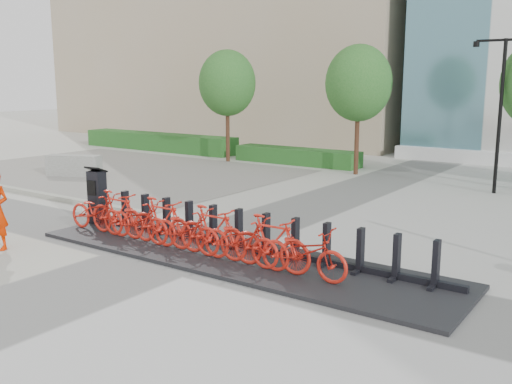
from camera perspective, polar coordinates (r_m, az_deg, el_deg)
The scene contains 21 objects.
ground at distance 12.58m, azimuth -7.72°, elevation -5.94°, with size 120.00×120.00×0.00m, color #ACACAC.
gravel_patch at distance 24.39m, azimuth -13.82°, elevation 2.05°, with size 14.00×14.00×0.00m, color #56524B.
curb at distance 21.44m, azimuth -24.12°, elevation 0.41°, with size 14.00×0.25×0.15m, color gray.
hedge_a at distance 31.65m, azimuth -9.77°, elevation 4.99°, with size 10.00×1.40×0.90m, color #183F10.
hedge_b at distance 25.87m, azimuth 4.08°, elevation 3.60°, with size 6.00×1.20×0.70m, color #183F10.
tree_0 at distance 26.38m, azimuth -2.89°, elevation 10.81°, with size 2.60×2.60×5.10m.
tree_1 at distance 22.95m, azimuth 10.23°, elevation 10.65°, with size 2.60×2.60×5.10m.
streetlamp at distance 20.24m, azimuth 23.33°, elevation 8.64°, with size 2.00×0.20×5.00m.
dock_pad at distance 11.98m, azimuth -2.15°, elevation -6.50°, with size 9.60×2.40×0.08m, color black.
dock_rail_posts at distance 12.19m, azimuth -0.58°, elevation -3.92°, with size 8.02×0.50×0.85m, color black, non-canonical shape.
bike_0 at distance 14.26m, azimuth -15.61°, elevation -1.92°, with size 0.64×1.82×0.96m, color red.
bike_1 at distance 13.71m, azimuth -13.71°, elevation -2.11°, with size 0.50×1.77×1.06m, color red.
bike_2 at distance 13.20m, azimuth -11.64°, elevation -2.75°, with size 0.64×1.82×0.96m, color red.
bike_3 at distance 12.68m, azimuth -9.41°, elevation -2.99°, with size 0.50×1.77×1.06m, color red.
bike_4 at distance 12.21m, azimuth -6.98°, elevation -3.71°, with size 0.64×1.82×0.96m, color red.
bike_5 at distance 11.74m, azimuth -4.37°, elevation -3.99°, with size 0.50×1.77×1.06m, color red.
bike_6 at distance 11.32m, azimuth -1.55°, elevation -4.80°, with size 0.64×1.82×0.96m, color red.
bike_7 at distance 10.91m, azimuth 1.50°, elevation -5.12°, with size 0.50×1.77×1.06m, color red.
bike_8 at distance 10.56m, azimuth 4.77°, elevation -6.00°, with size 0.64×1.82×0.96m, color red.
kiosk at distance 15.02m, azimuth -15.59°, elevation -0.38°, with size 0.50×0.44×1.48m.
jersey_barrier at distance 23.50m, azimuth -17.74°, elevation 2.53°, with size 2.14×0.58×0.83m, color #9A9A9A.
Camera 1 is at (8.25, -8.78, 3.62)m, focal length 40.00 mm.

